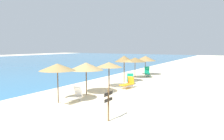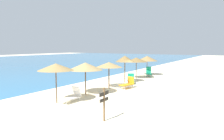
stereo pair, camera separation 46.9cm
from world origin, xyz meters
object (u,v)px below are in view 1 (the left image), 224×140
(beach_umbrella_4, at_px, (135,60))
(beach_umbrella_0, at_px, (57,67))
(beach_umbrella_5, at_px, (145,58))
(lounge_chair_3, at_px, (74,96))
(beach_umbrella_3, at_px, (124,59))
(lounge_chair_0, at_px, (147,72))
(lounge_chair_2, at_px, (128,83))
(lounge_chair_1, at_px, (130,79))
(wooden_signpost, at_px, (108,101))
(beach_umbrella_1, at_px, (86,66))
(beach_umbrella_2, at_px, (109,65))

(beach_umbrella_4, bearing_deg, beach_umbrella_0, -179.70)
(beach_umbrella_4, bearing_deg, beach_umbrella_5, 0.58)
(beach_umbrella_4, bearing_deg, lounge_chair_3, -176.20)
(beach_umbrella_3, relative_size, lounge_chair_0, 1.61)
(lounge_chair_2, distance_m, lounge_chair_3, 6.25)
(beach_umbrella_3, distance_m, lounge_chair_3, 9.07)
(beach_umbrella_4, xyz_separation_m, lounge_chair_0, (2.81, -0.45, -1.73))
(beach_umbrella_3, relative_size, lounge_chair_1, 1.60)
(beach_umbrella_3, xyz_separation_m, lounge_chair_3, (-8.81, -0.63, -2.06))
(beach_umbrella_0, distance_m, lounge_chair_0, 15.57)
(lounge_chair_2, height_order, wooden_signpost, wooden_signpost)
(beach_umbrella_5, distance_m, wooden_signpost, 18.06)
(beach_umbrella_4, xyz_separation_m, lounge_chair_2, (-5.79, -1.85, -1.73))
(lounge_chair_2, bearing_deg, wooden_signpost, 121.76)
(beach_umbrella_1, distance_m, beach_umbrella_4, 9.61)
(lounge_chair_1, bearing_deg, beach_umbrella_2, 52.98)
(beach_umbrella_2, bearing_deg, beach_umbrella_5, 2.26)
(beach_umbrella_3, bearing_deg, lounge_chair_2, -147.47)
(lounge_chair_3, bearing_deg, beach_umbrella_2, -81.92)
(beach_umbrella_5, distance_m, lounge_chair_3, 15.46)
(beach_umbrella_2, height_order, beach_umbrella_3, beach_umbrella_3)
(lounge_chair_1, relative_size, lounge_chair_3, 1.13)
(beach_umbrella_2, bearing_deg, lounge_chair_3, -175.38)
(beach_umbrella_0, height_order, beach_umbrella_5, beach_umbrella_0)
(beach_umbrella_0, distance_m, beach_umbrella_5, 16.03)
(beach_umbrella_5, bearing_deg, lounge_chair_1, -171.58)
(beach_umbrella_5, height_order, lounge_chair_1, beach_umbrella_5)
(beach_umbrella_2, distance_m, beach_umbrella_3, 3.43)
(beach_umbrella_3, height_order, beach_umbrella_5, beach_umbrella_3)
(beach_umbrella_3, height_order, beach_umbrella_4, beach_umbrella_3)
(beach_umbrella_0, distance_m, beach_umbrella_1, 3.04)
(beach_umbrella_4, distance_m, lounge_chair_0, 3.33)
(beach_umbrella_0, height_order, beach_umbrella_4, beach_umbrella_0)
(beach_umbrella_2, height_order, lounge_chair_1, beach_umbrella_2)
(beach_umbrella_3, xyz_separation_m, lounge_chair_0, (5.95, -0.29, -2.00))
(lounge_chair_1, bearing_deg, beach_umbrella_1, 55.98)
(beach_umbrella_4, distance_m, beach_umbrella_5, 3.39)
(beach_umbrella_4, relative_size, lounge_chair_3, 1.61)
(beach_umbrella_4, bearing_deg, beach_umbrella_2, -176.87)
(wooden_signpost, bearing_deg, lounge_chair_1, 16.82)
(beach_umbrella_2, xyz_separation_m, lounge_chair_2, (0.76, -1.49, -1.64))
(beach_umbrella_1, height_order, beach_umbrella_2, beach_umbrella_1)
(beach_umbrella_1, xyz_separation_m, wooden_signpost, (-4.40, -4.57, -1.17))
(beach_umbrella_1, xyz_separation_m, lounge_chair_1, (6.28, -0.84, -1.75))
(beach_umbrella_3, xyz_separation_m, beach_umbrella_5, (6.53, 0.19, -0.27))
(lounge_chair_2, height_order, lounge_chair_3, lounge_chair_2)
(beach_umbrella_5, xyz_separation_m, lounge_chair_0, (-0.58, -0.48, -1.72))
(beach_umbrella_4, height_order, wooden_signpost, beach_umbrella_4)
(beach_umbrella_1, bearing_deg, lounge_chair_0, -1.49)
(beach_umbrella_4, xyz_separation_m, beach_umbrella_5, (3.39, 0.03, -0.01))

